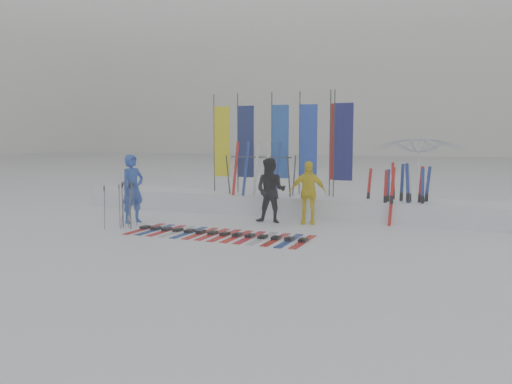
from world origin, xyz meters
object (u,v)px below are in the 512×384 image
at_px(person_blue, 133,189).
at_px(ski_rack, 261,170).
at_px(person_black, 271,191).
at_px(ski_row, 219,234).
at_px(person_yellow, 308,192).
at_px(tent_canopy, 418,175).

relative_size(person_blue, ski_rack, 0.94).
height_order(person_black, ski_row, person_black).
xyz_separation_m(person_yellow, ski_row, (-1.52, -2.45, -0.83)).
bearing_deg(ski_row, ski_rack, 94.89).
bearing_deg(ski_row, person_blue, 166.78).
distance_m(person_yellow, ski_rack, 2.16).
distance_m(tent_canopy, ski_rack, 4.87).
bearing_deg(person_yellow, ski_rack, 136.54).
xyz_separation_m(person_black, ski_row, (-0.54, -2.16, -0.87)).
relative_size(person_blue, person_black, 1.05).
distance_m(person_black, tent_canopy, 4.89).
bearing_deg(ski_rack, person_yellow, -29.62).
bearing_deg(person_blue, ski_rack, -27.43).
bearing_deg(ski_row, tent_canopy, 52.46).
height_order(person_blue, person_yellow, person_blue).
distance_m(person_blue, ski_rack, 3.92).
relative_size(person_black, person_yellow, 1.04).
xyz_separation_m(person_yellow, ski_rack, (-1.82, 1.03, 0.52)).
height_order(person_blue, ski_rack, person_blue).
bearing_deg(person_blue, tent_canopy, -39.64).
xyz_separation_m(person_blue, tent_canopy, (7.20, 4.71, 0.28)).
height_order(person_blue, tent_canopy, tent_canopy).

